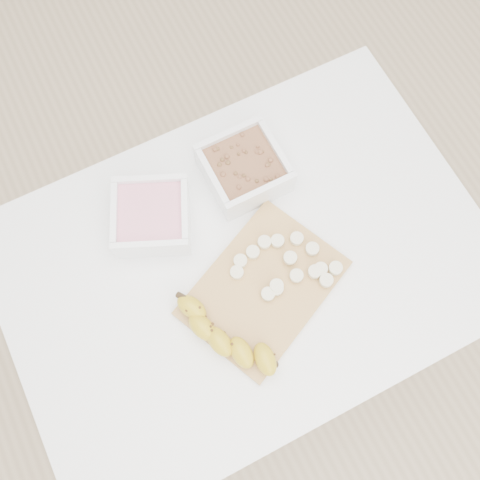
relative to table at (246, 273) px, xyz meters
name	(u,v)px	position (x,y,z in m)	size (l,w,h in m)	color
ground	(244,322)	(0.00, 0.00, -0.65)	(3.50, 3.50, 0.00)	#C6AD89
table	(246,273)	(0.00, 0.00, 0.00)	(1.00, 0.70, 0.75)	white
bowl_yogurt	(152,216)	(-0.14, 0.17, 0.13)	(0.20, 0.20, 0.07)	white
bowl_granola	(244,168)	(0.08, 0.18, 0.13)	(0.16, 0.16, 0.08)	white
cutting_board	(263,288)	(0.00, -0.07, 0.10)	(0.31, 0.22, 0.01)	tan
banana	(228,338)	(-0.11, -0.13, 0.13)	(0.06, 0.23, 0.04)	gold
banana_slices	(287,265)	(0.07, -0.05, 0.12)	(0.21, 0.16, 0.02)	beige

